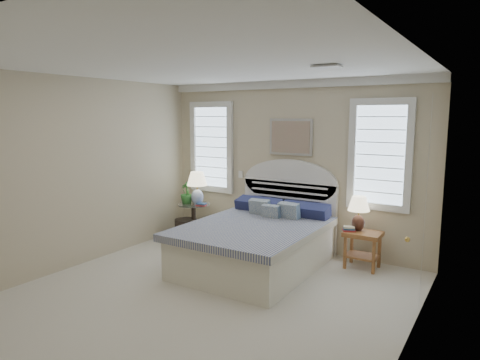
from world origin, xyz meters
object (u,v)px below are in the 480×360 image
at_px(bed, 259,240).
at_px(nightstand_right, 363,242).
at_px(lamp_left, 197,184).
at_px(lamp_right, 359,209).
at_px(side_table_left, 194,217).
at_px(floor_pot, 186,229).

relative_size(bed, nightstand_right, 4.29).
distance_m(lamp_left, lamp_right, 2.79).
height_order(side_table_left, lamp_right, lamp_right).
xyz_separation_m(nightstand_right, floor_pot, (-3.07, -0.18, -0.21)).
relative_size(nightstand_right, lamp_left, 0.92).
distance_m(nightstand_right, lamp_left, 2.93).
bearing_deg(side_table_left, lamp_right, 2.91).
relative_size(nightstand_right, lamp_right, 1.06).
distance_m(bed, side_table_left, 1.75).
distance_m(side_table_left, floor_pot, 0.25).
bearing_deg(bed, side_table_left, 160.26).
relative_size(side_table_left, floor_pot, 1.63).
height_order(bed, lamp_right, bed).
height_order(side_table_left, nightstand_right, side_table_left).
distance_m(floor_pot, lamp_left, 0.83).
xyz_separation_m(side_table_left, floor_pot, (-0.12, -0.08, -0.21)).
xyz_separation_m(floor_pot, lamp_right, (2.98, 0.22, 0.66)).
height_order(floor_pot, lamp_left, lamp_left).
relative_size(bed, lamp_right, 4.54).
bearing_deg(lamp_right, bed, -148.63).
distance_m(side_table_left, lamp_left, 0.60).
xyz_separation_m(nightstand_right, lamp_right, (-0.09, 0.05, 0.45)).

